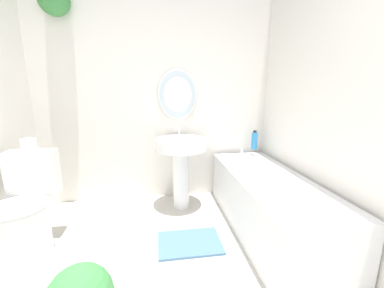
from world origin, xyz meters
name	(u,v)px	position (x,y,z in m)	size (l,w,h in m)	color
wall_back	(151,92)	(-0.05, 2.49, 1.26)	(2.72, 0.29, 2.40)	silver
wall_right	(349,100)	(1.33, 1.23, 1.20)	(0.06, 2.59, 2.40)	silver
toilet	(25,216)	(-1.04, 1.57, 0.32)	(0.41, 0.57, 0.79)	white
pedestal_sink	(181,157)	(0.24, 2.16, 0.57)	(0.55, 0.55, 0.87)	white
bathtub	(268,202)	(0.97, 1.60, 0.27)	(0.62, 1.64, 0.60)	silver
shampoo_bottle	(254,140)	(1.11, 2.29, 0.70)	(0.07, 0.07, 0.22)	#2D84C6
bath_mat	(190,243)	(0.24, 1.49, 0.01)	(0.53, 0.37, 0.02)	#4C7093
toilet_paper_roll	(29,145)	(-1.04, 1.78, 0.84)	(0.11, 0.11, 0.10)	white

